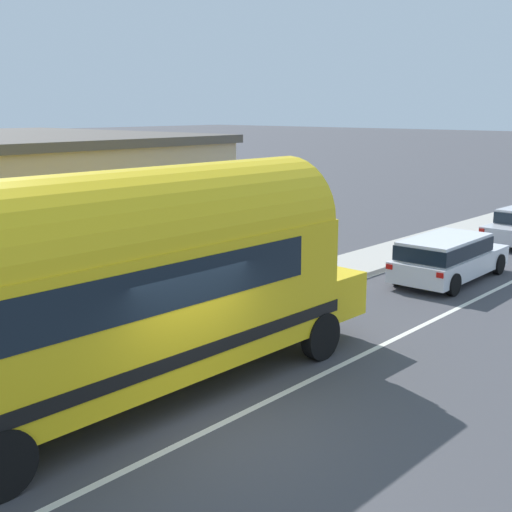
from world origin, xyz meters
The scene contains 5 objects.
ground_plane centered at (0.00, 0.00, 0.00)m, with size 300.00×300.00×0.00m, color #424247.
lane_markings centered at (-1.63, 12.00, 0.00)m, with size 3.66×80.00×0.01m.
sidewalk_slab centered at (-4.59, 10.00, 0.07)m, with size 2.12×90.00×0.15m, color #ADA89E.
painted_bus centered at (-1.78, -0.85, 2.30)m, with size 2.74×11.50×4.12m.
car_lead centered at (-1.54, 11.30, 0.79)m, with size 1.98×4.74×1.37m.
Camera 1 is at (7.19, -7.07, 5.09)m, focal length 46.74 mm.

